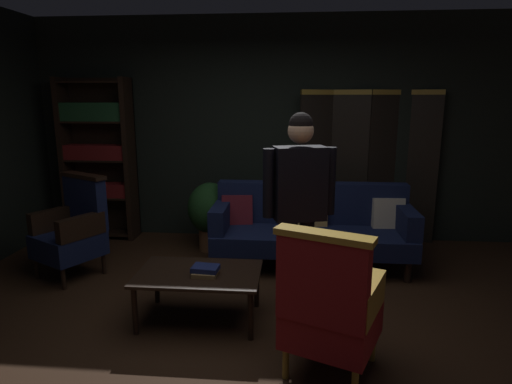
{
  "coord_description": "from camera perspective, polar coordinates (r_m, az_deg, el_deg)",
  "views": [
    {
      "loc": [
        0.34,
        -3.1,
        1.82
      ],
      "look_at": [
        0.0,
        0.8,
        0.95
      ],
      "focal_mm": 30.32,
      "sensor_mm": 36.0,
      "label": 1
    }
  ],
  "objects": [
    {
      "name": "ground_plane",
      "position": [
        3.61,
        -1.17,
        -17.73
      ],
      "size": [
        10.0,
        10.0,
        0.0
      ],
      "primitive_type": "plane",
      "color": "#331E11"
    },
    {
      "name": "armchair_wing_left",
      "position": [
        4.82,
        -22.96,
        -4.52
      ],
      "size": [
        0.79,
        0.78,
        1.04
      ],
      "color": "black",
      "rests_on": "ground_plane"
    },
    {
      "name": "coffee_table",
      "position": [
        3.62,
        -7.53,
        -11.1
      ],
      "size": [
        1.0,
        0.64,
        0.42
      ],
      "color": "black",
      "rests_on": "ground_plane"
    },
    {
      "name": "potted_plant",
      "position": [
        5.19,
        -6.08,
        -2.57
      ],
      "size": [
        0.53,
        0.53,
        0.82
      ],
      "color": "brown",
      "rests_on": "ground_plane"
    },
    {
      "name": "standing_figure",
      "position": [
        3.43,
        5.72,
        -0.91
      ],
      "size": [
        0.57,
        0.31,
        1.7
      ],
      "color": "black",
      "rests_on": "ground_plane"
    },
    {
      "name": "back_wall",
      "position": [
        5.58,
        1.51,
        8.18
      ],
      "size": [
        7.2,
        0.1,
        2.8
      ],
      "primitive_type": "cube",
      "color": "black",
      "rests_on": "ground_plane"
    },
    {
      "name": "book_tan_leather",
      "position": [
        3.54,
        -6.67,
        -10.53
      ],
      "size": [
        0.2,
        0.2,
        0.03
      ],
      "primitive_type": "cube",
      "rotation": [
        0.0,
        0.0,
        -0.04
      ],
      "color": "#9E7A47",
      "rests_on": "coffee_table"
    },
    {
      "name": "book_navy_cloth",
      "position": [
        3.53,
        -6.68,
        -9.98
      ],
      "size": [
        0.22,
        0.17,
        0.04
      ],
      "primitive_type": "cube",
      "rotation": [
        0.0,
        0.0,
        -0.11
      ],
      "color": "navy",
      "rests_on": "book_tan_leather"
    },
    {
      "name": "folding_screen",
      "position": [
        5.57,
        14.4,
        3.49
      ],
      "size": [
        1.72,
        0.33,
        1.9
      ],
      "color": "black",
      "rests_on": "ground_plane"
    },
    {
      "name": "bookshelf",
      "position": [
        5.9,
        -20.08,
        4.62
      ],
      "size": [
        0.9,
        0.32,
        2.05
      ],
      "color": "black",
      "rests_on": "ground_plane"
    },
    {
      "name": "armchair_gilt_accent",
      "position": [
        2.92,
        9.66,
        -14.69
      ],
      "size": [
        0.76,
        0.75,
        1.04
      ],
      "color": "#B78E33",
      "rests_on": "ground_plane"
    },
    {
      "name": "velvet_couch",
      "position": [
        4.76,
        7.33,
        -4.27
      ],
      "size": [
        2.12,
        0.78,
        0.88
      ],
      "color": "black",
      "rests_on": "ground_plane"
    }
  ]
}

